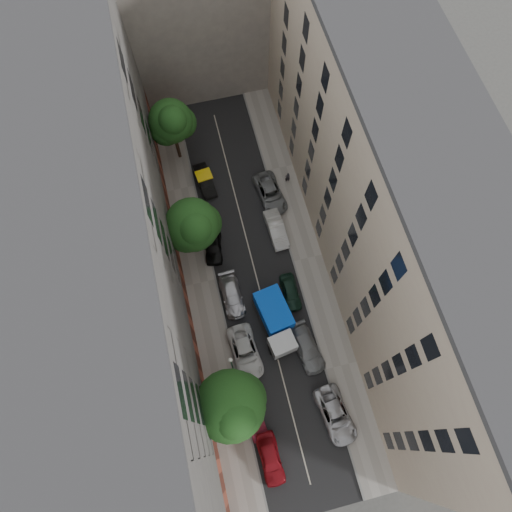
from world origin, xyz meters
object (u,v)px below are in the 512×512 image
object	(u,v)px
car_right_4	(270,193)
tree_far	(172,123)
car_left_1	(253,416)
car_right_3	(276,229)
car_left_0	(270,459)
car_left_2	(245,352)
pedestrian	(288,177)
car_left_3	(232,295)
car_right_0	(336,415)
lamp_post	(232,365)
car_left_5	(205,181)
car_right_1	(307,348)
car_right_2	(291,292)
car_left_4	(213,245)
tree_mid	(194,226)
tree_near	(232,407)
tarp_truck	(276,321)

from	to	relation	value
car_right_4	tree_far	distance (m)	12.18
car_left_1	car_right_3	world-z (taller)	car_right_3
car_left_0	car_left_2	distance (m)	9.23
car_left_2	car_right_3	xyz separation A→B (m)	(5.95, 11.40, 0.01)
car_right_4	pedestrian	xyz separation A→B (m)	(2.26, 1.36, 0.17)
car_left_3	car_right_0	size ratio (longest dim) A/B	0.90
pedestrian	car_left_0	bearing A→B (deg)	72.49
car_right_0	tree_far	size ratio (longest dim) A/B	0.62
tree_far	lamp_post	xyz separation A→B (m)	(0.55, -24.13, -1.80)
car_left_1	car_left_5	xyz separation A→B (m)	(0.61, 24.40, 0.00)
car_left_0	pedestrian	size ratio (longest dim) A/B	2.94
car_right_1	pedestrian	size ratio (longest dim) A/B	3.29
pedestrian	car_left_5	bearing A→B (deg)	-11.22
car_left_1	car_left_2	size ratio (longest dim) A/B	0.80
car_left_3	car_left_5	xyz separation A→B (m)	(0.00, 13.20, 0.01)
car_right_2	car_left_4	bearing A→B (deg)	134.32
car_right_0	car_right_2	xyz separation A→B (m)	(-0.80, 11.79, -0.07)
car_left_3	tree_mid	bearing A→B (deg)	108.18
car_right_2	tree_far	distance (m)	20.39
car_right_0	lamp_post	size ratio (longest dim) A/B	0.81
pedestrian	lamp_post	bearing A→B (deg)	62.02
car_left_1	car_left_4	size ratio (longest dim) A/B	0.99
car_left_0	car_left_2	bearing A→B (deg)	88.88
car_right_4	car_left_0	bearing A→B (deg)	-110.71
car_left_1	car_left_4	world-z (taller)	car_left_4
car_left_5	tree_far	world-z (taller)	tree_far
car_left_4	car_right_3	xyz separation A→B (m)	(6.63, 0.20, 0.01)
car_left_2	car_right_4	size ratio (longest dim) A/B	1.00
car_left_5	car_right_4	distance (m)	7.16
tree_mid	car_left_0	bearing A→B (deg)	-84.31
tree_near	car_right_3	bearing A→B (deg)	63.46
car_left_1	car_left_5	bearing A→B (deg)	80.45
car_left_5	tree_far	bearing A→B (deg)	109.30
car_right_1	tree_far	distance (m)	25.48
tarp_truck	pedestrian	world-z (taller)	tarp_truck
tarp_truck	car_left_0	xyz separation A→B (m)	(-3.40, -11.20, -0.80)
car_right_1	pedestrian	xyz separation A→B (m)	(3.06, 17.96, 0.18)
car_right_0	car_left_2	bearing A→B (deg)	124.14
car_left_2	pedestrian	bearing A→B (deg)	59.27
car_left_1	tree_mid	bearing A→B (deg)	86.73
car_right_1	tree_mid	xyz separation A→B (m)	(-7.65, 12.39, 4.62)
car_left_1	car_left_2	bearing A→B (deg)	75.68
car_left_5	lamp_post	world-z (taller)	lamp_post
car_right_2	lamp_post	distance (m)	9.82
car_left_5	pedestrian	distance (m)	8.85
car_right_1	car_left_4	bearing A→B (deg)	107.40
car_right_4	car_left_4	bearing A→B (deg)	-154.38
car_left_3	tree_near	bearing A→B (deg)	-102.87
car_left_4	tree_far	bearing A→B (deg)	104.86
car_right_3	car_left_4	bearing A→B (deg)	178.71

